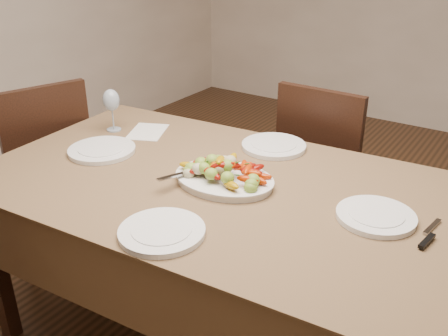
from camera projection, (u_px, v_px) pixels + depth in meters
dining_table at (224, 269)px, 1.97m from camera, size 1.91×1.18×0.76m
chair_far at (330, 170)px, 2.56m from camera, size 0.43×0.43×0.95m
chair_left at (40, 167)px, 2.59m from camera, size 0.53×0.53×0.95m
serving_platter at (224, 181)px, 1.80m from camera, size 0.38×0.30×0.02m
roasted_vegetables at (224, 166)px, 1.78m from camera, size 0.31×0.22×0.09m
serving_spoon at (203, 172)px, 1.79m from camera, size 0.29×0.12×0.03m
plate_left at (102, 150)px, 2.06m from camera, size 0.28×0.28×0.02m
plate_right at (376, 216)px, 1.58m from camera, size 0.25×0.25×0.02m
plate_far at (274, 146)px, 2.10m from camera, size 0.27×0.27×0.02m
plate_near at (162, 232)px, 1.50m from camera, size 0.26×0.26×0.02m
wine_glass at (112, 109)px, 2.25m from camera, size 0.08×0.08×0.20m
menu_card at (148, 132)px, 2.27m from camera, size 0.22×0.25×0.00m
table_knife at (429, 235)px, 1.49m from camera, size 0.05×0.20×0.01m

